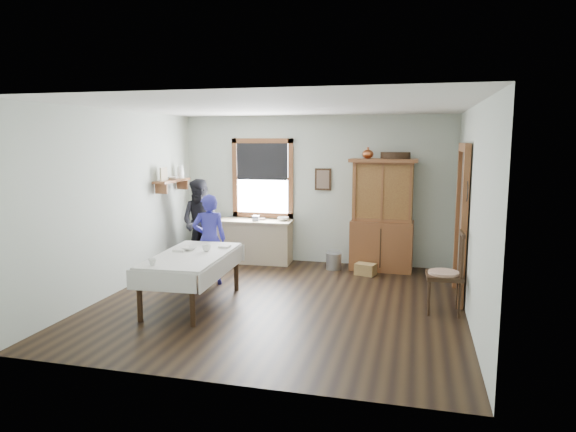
{
  "coord_description": "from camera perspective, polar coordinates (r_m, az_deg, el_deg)",
  "views": [
    {
      "loc": [
        1.82,
        -6.73,
        2.27
      ],
      "look_at": [
        0.04,
        0.3,
        1.18
      ],
      "focal_mm": 32.0,
      "sensor_mm": 36.0,
      "label": 1
    }
  ],
  "objects": [
    {
      "name": "rug_beater",
      "position": [
        7.08,
        19.31,
        3.58
      ],
      "size": [
        0.01,
        0.27,
        0.27
      ],
      "primitive_type": "torus",
      "rotation": [
        0.0,
        1.57,
        0.0
      ],
      "color": "black",
      "rests_on": "room"
    },
    {
      "name": "china_hutch",
      "position": [
        9.03,
        10.43,
        0.1
      ],
      "size": [
        1.16,
        0.58,
        1.94
      ],
      "primitive_type": "cube",
      "rotation": [
        0.0,
        0.0,
        -0.03
      ],
      "color": "brown",
      "rests_on": "room"
    },
    {
      "name": "doorway",
      "position": [
        7.69,
        18.79,
        -0.22
      ],
      "size": [
        0.09,
        1.14,
        2.22
      ],
      "color": "#42392F",
      "rests_on": "room"
    },
    {
      "name": "shelf_bowl",
      "position": [
        9.31,
        -12.63,
        4.16
      ],
      "size": [
        0.22,
        0.22,
        0.05
      ],
      "primitive_type": "imported",
      "color": "white",
      "rests_on": "wall_shelf"
    },
    {
      "name": "spindle_chair",
      "position": [
        7.06,
        17.0,
        -5.96
      ],
      "size": [
        0.53,
        0.53,
        1.1
      ],
      "primitive_type": "cube",
      "rotation": [
        0.0,
        0.0,
        0.04
      ],
      "color": "black",
      "rests_on": "room"
    },
    {
      "name": "framed_picture",
      "position": [
        9.37,
        3.9,
        4.08
      ],
      "size": [
        0.3,
        0.04,
        0.4
      ],
      "primitive_type": "cube",
      "color": "black",
      "rests_on": "room"
    },
    {
      "name": "figure_dark",
      "position": [
        9.41,
        -9.61,
        -1.05
      ],
      "size": [
        0.72,
        0.56,
        1.45
      ],
      "primitive_type": "imported",
      "rotation": [
        0.0,
        0.0,
        -0.02
      ],
      "color": "black",
      "rests_on": "room"
    },
    {
      "name": "dining_table",
      "position": [
        7.24,
        -10.59,
        -6.94
      ],
      "size": [
        1.03,
        1.83,
        0.72
      ],
      "primitive_type": "cube",
      "rotation": [
        0.0,
        0.0,
        0.05
      ],
      "color": "silver",
      "rests_on": "room"
    },
    {
      "name": "work_counter",
      "position": [
        9.56,
        -3.69,
        -2.81
      ],
      "size": [
        1.4,
        0.57,
        0.79
      ],
      "primitive_type": "cube",
      "rotation": [
        0.0,
        0.0,
        0.03
      ],
      "color": "tan",
      "rests_on": "room"
    },
    {
      "name": "window",
      "position": [
        9.64,
        -2.85,
        4.71
      ],
      "size": [
        1.18,
        0.07,
        1.48
      ],
      "color": "white",
      "rests_on": "room"
    },
    {
      "name": "counter_book",
      "position": [
        9.57,
        -3.76,
        -0.32
      ],
      "size": [
        0.24,
        0.27,
        0.02
      ],
      "primitive_type": "imported",
      "rotation": [
        0.0,
        0.0,
        0.37
      ],
      "color": "brown",
      "rests_on": "work_counter"
    },
    {
      "name": "woman_blue",
      "position": [
        8.15,
        -8.72,
        -2.96
      ],
      "size": [
        0.57,
        0.48,
        1.33
      ],
      "primitive_type": "imported",
      "rotation": [
        0.0,
        0.0,
        3.55
      ],
      "color": "navy",
      "rests_on": "room"
    },
    {
      "name": "table_cup_a",
      "position": [
        7.28,
        -9.04,
        -3.54
      ],
      "size": [
        0.15,
        0.15,
        0.09
      ],
      "primitive_type": "imported",
      "rotation": [
        0.0,
        0.0,
        -0.39
      ],
      "color": "white",
      "rests_on": "dining_table"
    },
    {
      "name": "counter_bowl",
      "position": [
        9.4,
        -0.54,
        -0.32
      ],
      "size": [
        0.23,
        0.23,
        0.07
      ],
      "primitive_type": "imported",
      "rotation": [
        0.0,
        0.0,
        -0.11
      ],
      "color": "white",
      "rests_on": "work_counter"
    },
    {
      "name": "room",
      "position": [
        7.03,
        -0.91,
        1.0
      ],
      "size": [
        5.01,
        5.01,
        2.7
      ],
      "color": "black",
      "rests_on": "ground"
    },
    {
      "name": "table_cup_b",
      "position": [
        6.62,
        -14.83,
        -4.97
      ],
      "size": [
        0.12,
        0.12,
        0.09
      ],
      "primitive_type": "imported",
      "rotation": [
        0.0,
        0.0,
        -0.4
      ],
      "color": "white",
      "rests_on": "dining_table"
    },
    {
      "name": "table_bowl",
      "position": [
        7.4,
        -10.92,
        -3.55
      ],
      "size": [
        0.27,
        0.27,
        0.05
      ],
      "primitive_type": "imported",
      "rotation": [
        0.0,
        0.0,
        -0.33
      ],
      "color": "white",
      "rests_on": "dining_table"
    },
    {
      "name": "wicker_basket",
      "position": [
        8.81,
        8.6,
        -5.86
      ],
      "size": [
        0.38,
        0.31,
        0.19
      ],
      "primitive_type": "cube",
      "rotation": [
        0.0,
        0.0,
        -0.26
      ],
      "color": "#A7894B",
      "rests_on": "room"
    },
    {
      "name": "pail",
      "position": [
        9.11,
        5.1,
        -5.01
      ],
      "size": [
        0.32,
        0.32,
        0.29
      ],
      "primitive_type": "cube",
      "rotation": [
        0.0,
        0.0,
        0.21
      ],
      "color": "#989CA0",
      "rests_on": "room"
    },
    {
      "name": "wall_shelf",
      "position": [
        9.3,
        -12.66,
        4.0
      ],
      "size": [
        0.24,
        1.0,
        0.44
      ],
      "color": "brown",
      "rests_on": "room"
    }
  ]
}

